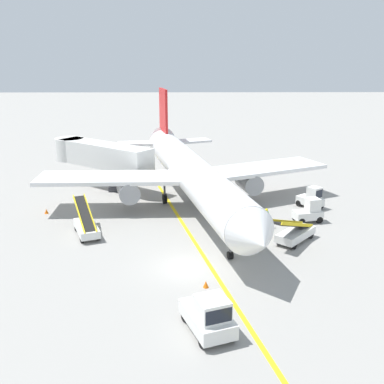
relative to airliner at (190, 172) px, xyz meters
name	(u,v)px	position (x,y,z in m)	size (l,w,h in m)	color
ground_plane	(186,267)	(-0.43, -13.06, -3.42)	(300.00, 300.00, 0.00)	gray
taxi_line_yellow	(193,239)	(0.12, -8.06, -3.41)	(0.30, 80.00, 0.01)	yellow
airliner	(190,172)	(0.00, 0.00, 0.00)	(27.95, 35.00, 10.10)	white
jet_bridge	(96,154)	(-10.17, 7.36, 0.12)	(11.68, 9.75, 4.85)	silver
pushback_tug	(209,315)	(0.78, -20.67, -2.42)	(3.04, 4.04, 2.20)	silver
baggage_tug_near_wing	(309,212)	(10.25, -4.31, -2.49)	(2.63, 1.81, 2.10)	silver
baggage_tug_by_cargo_door	(312,198)	(11.42, -0.57, -2.49)	(2.49, 2.70, 2.10)	silver
belt_loader_forward_hold	(86,226)	(-8.40, -7.06, -2.64)	(3.02, 5.11, 2.59)	silver
belt_loader_aft_hold	(295,232)	(7.99, -8.72, -2.64)	(4.25, 4.57, 2.59)	silver
ground_crew_marshaller	(266,217)	(6.28, -5.68, -2.51)	(0.36, 0.24, 1.70)	#26262D
safety_cone_nose_left	(206,284)	(0.83, -15.87, -3.20)	(0.36, 0.36, 0.44)	orange
safety_cone_nose_right	(221,203)	(2.99, 0.22, -3.20)	(0.36, 0.36, 0.44)	orange
safety_cone_wingtip_left	(46,211)	(-13.15, -1.88, -3.20)	(0.36, 0.36, 0.44)	orange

